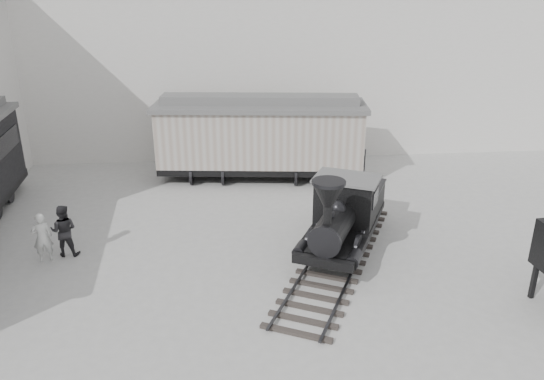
{
  "coord_description": "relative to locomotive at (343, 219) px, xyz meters",
  "views": [
    {
      "loc": [
        -1.44,
        -12.39,
        8.5
      ],
      "look_at": [
        0.12,
        4.17,
        2.0
      ],
      "focal_mm": 35.0,
      "sensor_mm": 36.0,
      "label": 1
    }
  ],
  "objects": [
    {
      "name": "visitor_a",
      "position": [
        -9.82,
        0.2,
        -0.33
      ],
      "size": [
        0.72,
        0.6,
        1.69
      ],
      "primitive_type": "imported",
      "rotation": [
        0.0,
        0.0,
        3.51
      ],
      "color": "silver",
      "rests_on": "ground"
    },
    {
      "name": "ground",
      "position": [
        -2.42,
        -3.41,
        -1.18
      ],
      "size": [
        90.0,
        90.0,
        0.0
      ],
      "primitive_type": "plane",
      "color": "#9E9E9B"
    },
    {
      "name": "boxcar",
      "position": [
        -2.21,
        7.56,
        0.86
      ],
      "size": [
        9.74,
        4.02,
        3.88
      ],
      "rotation": [
        0.0,
        0.0,
        -0.11
      ],
      "color": "black",
      "rests_on": "ground"
    },
    {
      "name": "visitor_b",
      "position": [
        -9.23,
        0.57,
        -0.29
      ],
      "size": [
        0.88,
        0.7,
        1.78
      ],
      "primitive_type": "imported",
      "rotation": [
        0.0,
        0.0,
        3.12
      ],
      "color": "black",
      "rests_on": "ground"
    },
    {
      "name": "north_wall",
      "position": [
        -2.42,
        11.58,
        4.38
      ],
      "size": [
        34.0,
        2.51,
        11.0
      ],
      "color": "silver",
      "rests_on": "ground"
    },
    {
      "name": "locomotive",
      "position": [
        0.0,
        0.0,
        0.0
      ],
      "size": [
        5.71,
        8.97,
        3.19
      ],
      "rotation": [
        0.0,
        0.0,
        -0.45
      ],
      "color": "black",
      "rests_on": "ground"
    }
  ]
}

